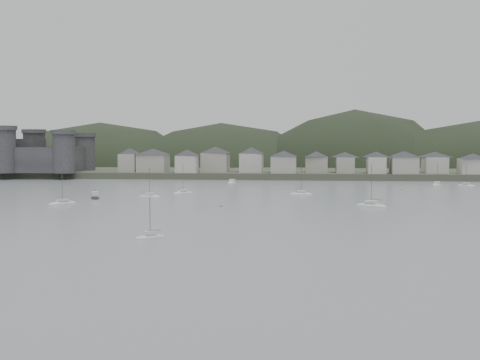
# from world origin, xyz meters

# --- Properties ---
(ground) EXTENTS (900.00, 900.00, 0.00)m
(ground) POSITION_xyz_m (0.00, 0.00, 0.00)
(ground) COLOR slate
(ground) RESTS_ON ground
(far_shore_land) EXTENTS (900.00, 250.00, 3.00)m
(far_shore_land) POSITION_xyz_m (0.00, 295.00, 1.50)
(far_shore_land) COLOR #383D2D
(far_shore_land) RESTS_ON ground
(forested_ridge) EXTENTS (851.55, 103.94, 102.57)m
(forested_ridge) POSITION_xyz_m (4.83, 269.40, -11.28)
(forested_ridge) COLOR black
(forested_ridge) RESTS_ON ground
(castle) EXTENTS (66.00, 43.00, 20.00)m
(castle) POSITION_xyz_m (-120.00, 179.80, 10.96)
(castle) COLOR #2F2F32
(castle) RESTS_ON far_shore_land
(waterfront_town) EXTENTS (451.48, 28.46, 12.92)m
(waterfront_town) POSITION_xyz_m (50.59, 183.34, 8.66)
(waterfront_town) COLOR #A19E93
(waterfront_town) RESTS_ON far_shore_land
(sailboat_lead) EXTENTS (8.13, 3.17, 10.88)m
(sailboat_lead) POSITION_xyz_m (18.24, 95.36, 0.18)
(sailboat_lead) COLOR beige
(sailboat_lead) RESTS_ON ground
(moored_fleet) EXTENTS (243.59, 178.55, 13.81)m
(moored_fleet) POSITION_xyz_m (-8.53, 57.23, 0.18)
(moored_fleet) COLOR beige
(moored_fleet) RESTS_ON ground
(motor_launch_far) EXTENTS (5.23, 7.31, 3.67)m
(motor_launch_far) POSITION_xyz_m (-44.81, 74.79, 0.30)
(motor_launch_far) COLOR black
(motor_launch_far) RESTS_ON ground
(mooring_buoys) EXTENTS (165.75, 114.50, 0.70)m
(mooring_buoys) POSITION_xyz_m (-4.42, 71.10, 0.15)
(mooring_buoys) COLOR #C57541
(mooring_buoys) RESTS_ON ground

